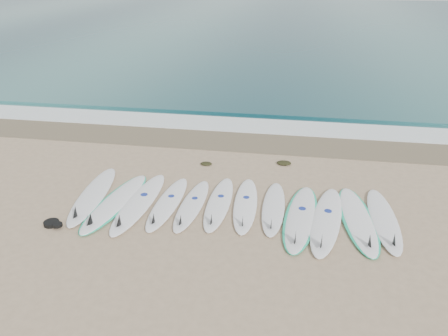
% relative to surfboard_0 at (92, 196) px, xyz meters
% --- Properties ---
extents(ground, '(120.00, 120.00, 0.00)m').
position_rel_surfboard_0_xyz_m(ground, '(3.32, 0.04, -0.06)').
color(ground, tan).
extents(ocean, '(120.00, 55.00, 0.03)m').
position_rel_surfboard_0_xyz_m(ocean, '(3.32, 32.54, -0.05)').
color(ocean, '#1F5357').
rests_on(ocean, ground).
extents(wet_sand_band, '(120.00, 1.80, 0.01)m').
position_rel_surfboard_0_xyz_m(wet_sand_band, '(3.32, 4.14, -0.06)').
color(wet_sand_band, brown).
rests_on(wet_sand_band, ground).
extents(foam_band, '(120.00, 1.40, 0.04)m').
position_rel_surfboard_0_xyz_m(foam_band, '(3.32, 5.54, -0.04)').
color(foam_band, silver).
rests_on(foam_band, ground).
extents(wave_crest, '(120.00, 1.00, 0.10)m').
position_rel_surfboard_0_xyz_m(wave_crest, '(3.32, 7.04, -0.01)').
color(wave_crest, '#1F5357').
rests_on(wave_crest, ground).
extents(surfboard_0, '(0.87, 2.94, 0.37)m').
position_rel_surfboard_0_xyz_m(surfboard_0, '(0.00, 0.00, 0.00)').
color(surfboard_0, silver).
rests_on(surfboard_0, ground).
extents(surfboard_1, '(1.03, 2.93, 0.36)m').
position_rel_surfboard_0_xyz_m(surfboard_1, '(0.64, -0.20, -0.01)').
color(surfboard_1, white).
rests_on(surfboard_1, ground).
extents(surfboard_2, '(0.76, 2.93, 0.37)m').
position_rel_surfboard_0_xyz_m(surfboard_2, '(1.19, -0.16, 0.00)').
color(surfboard_2, white).
rests_on(surfboard_2, ground).
extents(surfboard_3, '(0.64, 2.54, 0.32)m').
position_rel_surfboard_0_xyz_m(surfboard_3, '(1.84, -0.06, -0.01)').
color(surfboard_3, white).
rests_on(surfboard_3, ground).
extents(surfboard_4, '(0.61, 2.42, 0.31)m').
position_rel_surfboard_0_xyz_m(surfboard_4, '(2.40, -0.04, -0.01)').
color(surfboard_4, white).
rests_on(surfboard_4, ground).
extents(surfboard_5, '(0.53, 2.52, 0.32)m').
position_rel_surfboard_0_xyz_m(surfboard_5, '(3.00, 0.13, -0.01)').
color(surfboard_5, white).
rests_on(surfboard_5, ground).
extents(surfboard_6, '(0.65, 2.55, 0.32)m').
position_rel_surfboard_0_xyz_m(surfboard_6, '(3.61, 0.16, -0.01)').
color(surfboard_6, white).
rests_on(surfboard_6, ground).
extents(surfboard_7, '(0.50, 2.41, 0.31)m').
position_rel_surfboard_0_xyz_m(surfboard_7, '(4.24, 0.13, -0.01)').
color(surfboard_7, white).
rests_on(surfboard_7, ground).
extents(surfboard_8, '(0.98, 2.90, 0.36)m').
position_rel_surfboard_0_xyz_m(surfboard_8, '(4.84, -0.15, -0.01)').
color(surfboard_8, silver).
rests_on(surfboard_8, ground).
extents(surfboard_9, '(1.02, 2.96, 0.37)m').
position_rel_surfboard_0_xyz_m(surfboard_9, '(5.38, -0.22, 0.00)').
color(surfboard_9, white).
rests_on(surfboard_9, ground).
extents(surfboard_10, '(0.94, 2.88, 0.36)m').
position_rel_surfboard_0_xyz_m(surfboard_10, '(6.06, -0.05, -0.01)').
color(surfboard_10, white).
rests_on(surfboard_10, ground).
extents(surfboard_11, '(0.62, 2.70, 0.34)m').
position_rel_surfboard_0_xyz_m(surfboard_11, '(6.60, 0.00, -0.00)').
color(surfboard_11, white).
rests_on(surfboard_11, ground).
extents(seaweed_near, '(0.32, 0.25, 0.06)m').
position_rel_surfboard_0_xyz_m(seaweed_near, '(2.28, 2.27, -0.03)').
color(seaweed_near, black).
rests_on(seaweed_near, ground).
extents(seaweed_far, '(0.39, 0.31, 0.08)m').
position_rel_surfboard_0_xyz_m(seaweed_far, '(4.38, 2.65, -0.03)').
color(seaweed_far, black).
rests_on(seaweed_far, ground).
extents(leash_coil, '(0.46, 0.36, 0.11)m').
position_rel_surfboard_0_xyz_m(leash_coil, '(-0.31, -1.24, -0.02)').
color(leash_coil, black).
rests_on(leash_coil, ground).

